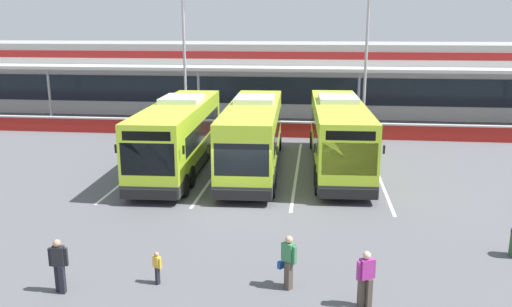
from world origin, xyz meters
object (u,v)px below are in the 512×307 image
Objects in this scene: coach_bus_left_centre at (253,136)px; pedestrian_in_dark_coat at (366,277)px; pedestrian_child at (157,267)px; pedestrian_near_bin at (59,264)px; lamp_post_centre at (367,44)px; pedestrian_with_handbag at (288,260)px; coach_bus_leftmost at (179,136)px; lamp_post_west at (184,42)px; coach_bus_centre at (338,136)px.

pedestrian_in_dark_coat is (4.72, -13.61, -0.91)m from coach_bus_left_centre.
pedestrian_child is 2.76m from pedestrian_near_bin.
coach_bus_left_centre is 7.56× the size of pedestrian_in_dark_coat.
pedestrian_with_handbag is at bearing -99.78° from lamp_post_centre.
coach_bus_left_centre is at bearing 5.51° from coach_bus_leftmost.
pedestrian_child is at bearing -95.64° from coach_bus_left_centre.
coach_bus_leftmost is 12.19× the size of pedestrian_child.
pedestrian_with_handbag is at bearing -69.41° from lamp_post_west.
pedestrian_child is at bearing -108.52° from lamp_post_centre.
pedestrian_in_dark_coat is 8.61m from pedestrian_near_bin.
pedestrian_in_dark_coat is at bearing -89.01° from coach_bus_centre.
pedestrian_in_dark_coat is at bearing -65.85° from lamp_post_west.
pedestrian_with_handbag is at bearing -78.58° from coach_bus_left_centre.
pedestrian_child is 0.09× the size of lamp_post_west.
pedestrian_in_dark_coat is at bearing 1.37° from pedestrian_near_bin.
lamp_post_centre is (7.89, 23.54, 5.75)m from pedestrian_child.
coach_bus_leftmost is at bearing 90.05° from pedestrian_near_bin.
pedestrian_in_dark_coat is (8.62, -13.23, -0.91)m from coach_bus_leftmost.
coach_bus_leftmost is 8.44m from coach_bus_centre.
pedestrian_with_handbag is 6.56m from pedestrian_near_bin.
coach_bus_left_centre is at bearing 101.42° from pedestrian_with_handbag.
pedestrian_with_handbag is (6.49, -12.40, -0.93)m from coach_bus_leftmost.
pedestrian_child is at bearing -176.91° from pedestrian_with_handbag.
coach_bus_left_centre and coach_bus_centre have the same top height.
pedestrian_near_bin is at bearing -113.31° from lamp_post_centre.
pedestrian_near_bin reaches higher than pedestrian_child.
lamp_post_centre reaches higher than coach_bus_leftmost.
lamp_post_west reaches higher than coach_bus_leftmost.
coach_bus_centre reaches higher than pedestrian_with_handbag.
coach_bus_leftmost is 1.00× the size of coach_bus_centre.
coach_bus_centre is 16.75m from pedestrian_near_bin.
coach_bus_left_centre is at bearing 74.26° from pedestrian_near_bin.
pedestrian_near_bin is at bearing -84.03° from lamp_post_west.
coach_bus_left_centre is 14.43m from pedestrian_in_dark_coat.
lamp_post_centre reaches higher than coach_bus_left_centre.
coach_bus_left_centre is at bearing -171.49° from coach_bus_centre.
pedestrian_near_bin is 0.15× the size of lamp_post_west.
coach_bus_left_centre is 13.24m from lamp_post_centre.
lamp_post_west is 1.00× the size of lamp_post_centre.
pedestrian_near_bin is (-8.36, -14.48, -0.91)m from coach_bus_centre.
lamp_post_west is (-2.64, 11.87, 4.50)m from coach_bus_leftmost.
pedestrian_with_handbag reaches higher than pedestrian_child.
coach_bus_leftmost is 3.92m from coach_bus_left_centre.
coach_bus_left_centre is 4.52m from coach_bus_centre.
pedestrian_with_handbag is at bearing 3.09° from pedestrian_child.
lamp_post_west is at bearing 102.52° from coach_bus_leftmost.
coach_bus_leftmost is at bearing 123.09° from pedestrian_in_dark_coat.
coach_bus_leftmost is 13.47m from pedestrian_near_bin.
lamp_post_west is (-9.12, 24.28, 5.43)m from pedestrian_with_handbag.
coach_bus_leftmost is 7.56× the size of pedestrian_near_bin.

